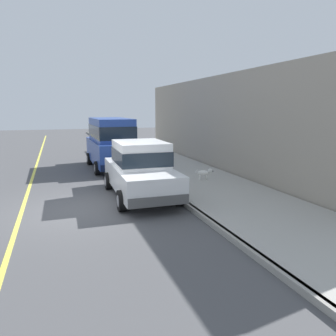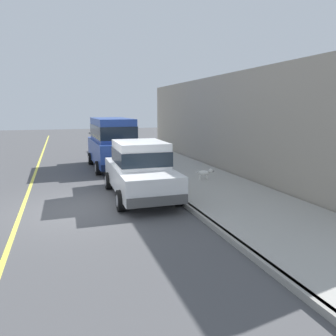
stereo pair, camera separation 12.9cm
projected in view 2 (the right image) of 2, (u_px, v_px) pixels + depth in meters
The scene contains 9 objects.
ground_plane at pixel (78, 209), 9.78m from camera, with size 80.00×80.00×0.00m, color #4C4C4F.
curb at pixel (177, 198), 10.76m from camera, with size 0.16×64.00×0.14m, color gray.
sidewalk at pixel (225, 193), 11.32m from camera, with size 3.60×64.00×0.14m, color #A8A59E.
lane_centre_line at pixel (20, 214), 9.28m from camera, with size 0.12×57.60×0.01m, color #E0D64C.
car_white_sedan at pixel (140, 169), 10.97m from camera, with size 2.08×4.62×1.92m.
car_blue_van at pixel (112, 141), 16.27m from camera, with size 2.22×4.94×2.52m.
dog_white at pixel (205, 173), 13.16m from camera, with size 0.72×0.36×0.49m.
fire_hydrant at pixel (152, 163), 15.24m from camera, with size 0.34×0.24×0.72m.
building_facade at pixel (220, 124), 15.82m from camera, with size 0.50×20.00×4.55m, color #9E9384.
Camera 2 is at (-0.37, -9.77, 3.00)m, focal length 34.59 mm.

